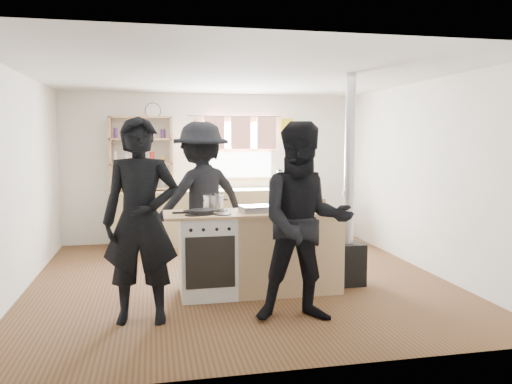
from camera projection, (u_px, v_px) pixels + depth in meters
ground at (239, 280)px, 6.21m from camera, size 5.00×5.00×0.01m
back_counter at (216, 216)px, 8.32m from camera, size 3.40×0.55×0.90m
shelving_unit at (141, 153)px, 8.08m from camera, size 1.00×0.28×1.20m
thermos at (280, 180)px, 8.48m from camera, size 0.10×0.10×0.30m
cooking_island at (260, 252)px, 5.65m from camera, size 1.97×0.64×0.93m
skillet_greens at (202, 212)px, 5.38m from camera, size 0.28×0.28×0.05m
roast_tray at (256, 209)px, 5.54m from camera, size 0.37×0.30×0.07m
stockpot_stove at (214, 202)px, 5.71m from camera, size 0.24×0.24×0.20m
stockpot_counter at (288, 201)px, 5.67m from camera, size 0.32×0.32×0.23m
bread_board at (315, 205)px, 5.74m from camera, size 0.33×0.28×0.12m
flue_heater at (348, 231)px, 5.95m from camera, size 0.35×0.35×2.50m
person_near_left at (141, 221)px, 4.68m from camera, size 0.76×0.55×1.95m
person_near_right at (304, 223)px, 4.71m from camera, size 1.01×0.84×1.91m
person_far at (201, 198)px, 6.41m from camera, size 1.45×1.15×1.96m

